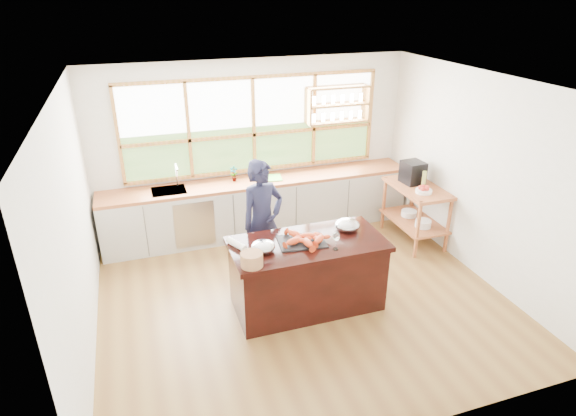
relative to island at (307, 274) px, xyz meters
name	(u,v)px	position (x,y,z in m)	size (l,w,h in m)	color
ground_plane	(301,296)	(0.00, 0.20, -0.45)	(5.00, 5.00, 0.00)	brown
room_shell	(291,155)	(0.02, 0.71, 1.30)	(5.02, 4.52, 2.71)	silver
back_counter	(259,206)	(-0.02, 2.14, 0.00)	(4.90, 0.63, 0.90)	#B8B5AD
right_shelf_unit	(416,205)	(2.19, 1.09, 0.15)	(0.62, 1.10, 0.90)	#AB5730
island	(307,274)	(0.00, 0.00, 0.00)	(1.85, 0.90, 0.90)	black
cook	(263,222)	(-0.33, 0.80, 0.39)	(0.62, 0.40, 1.69)	#191A32
potted_plant	(234,174)	(-0.40, 2.20, 0.57)	(0.13, 0.09, 0.24)	slate
cutting_board	(269,178)	(0.15, 2.14, 0.45)	(0.40, 0.30, 0.01)	#5DCC43
espresso_machine	(413,172)	(2.19, 1.27, 0.62)	(0.30, 0.32, 0.34)	black
wine_bottle	(424,180)	(2.24, 1.04, 0.58)	(0.06, 0.06, 0.26)	#B7C055
fruit_bowl	(424,190)	(2.14, 0.87, 0.49)	(0.24, 0.24, 0.11)	white
slate_board	(302,242)	(-0.07, 0.01, 0.45)	(0.55, 0.40, 0.02)	black
lobster_pile	(305,239)	(-0.05, -0.02, 0.50)	(0.52, 0.48, 0.08)	#E05512
mixing_bowl_left	(263,247)	(-0.56, -0.04, 0.50)	(0.28, 0.28, 0.13)	#ADB0B4
mixing_bowl_right	(347,225)	(0.57, 0.14, 0.51)	(0.31, 0.31, 0.15)	#ADB0B4
wine_glass	(336,237)	(0.24, -0.27, 0.61)	(0.08, 0.08, 0.22)	white
wicker_basket	(252,260)	(-0.76, -0.31, 0.52)	(0.24, 0.24, 0.16)	tan
parchment_roll	(237,244)	(-0.83, 0.14, 0.49)	(0.08, 0.08, 0.30)	white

